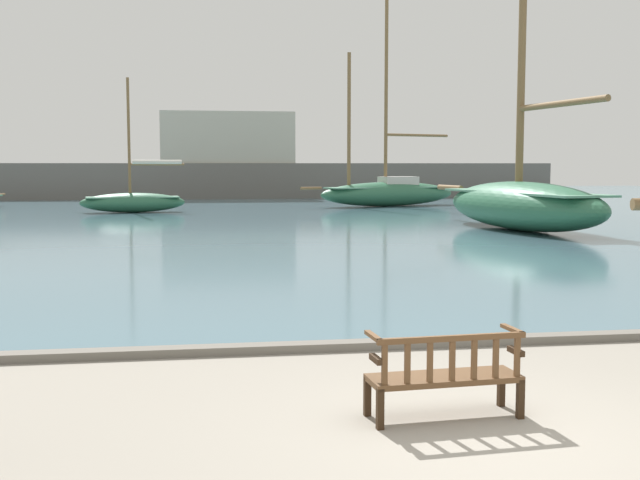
{
  "coord_description": "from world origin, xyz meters",
  "views": [
    {
      "loc": [
        -2.82,
        -7.25,
        2.65
      ],
      "look_at": [
        -0.14,
        10.0,
        1.0
      ],
      "focal_mm": 45.0,
      "sensor_mm": 36.0,
      "label": 1
    }
  ],
  "objects_px": {
    "sailboat_outer_port": "(522,202)",
    "sailboat_far_port": "(389,191)",
    "sailboat_outer_starboard": "(133,201)",
    "park_bench": "(445,374)"
  },
  "relations": [
    {
      "from": "sailboat_outer_starboard",
      "to": "sailboat_far_port",
      "type": "relative_size",
      "value": 0.55
    },
    {
      "from": "sailboat_outer_starboard",
      "to": "sailboat_outer_port",
      "type": "bearing_deg",
      "value": -41.93
    },
    {
      "from": "sailboat_outer_starboard",
      "to": "sailboat_far_port",
      "type": "xyz_separation_m",
      "value": [
        15.15,
        4.34,
        0.33
      ]
    },
    {
      "from": "sailboat_outer_port",
      "to": "sailboat_far_port",
      "type": "relative_size",
      "value": 1.03
    },
    {
      "from": "park_bench",
      "to": "sailboat_far_port",
      "type": "relative_size",
      "value": 0.13
    },
    {
      "from": "park_bench",
      "to": "sailboat_outer_starboard",
      "type": "bearing_deg",
      "value": 99.18
    },
    {
      "from": "park_bench",
      "to": "sailboat_far_port",
      "type": "xyz_separation_m",
      "value": [
        9.3,
        40.56,
        0.57
      ]
    },
    {
      "from": "sailboat_outer_port",
      "to": "sailboat_far_port",
      "type": "xyz_separation_m",
      "value": [
        -0.8,
        18.66,
        -0.14
      ]
    },
    {
      "from": "sailboat_outer_port",
      "to": "sailboat_outer_starboard",
      "type": "xyz_separation_m",
      "value": [
        -15.95,
        14.32,
        -0.47
      ]
    },
    {
      "from": "sailboat_outer_port",
      "to": "sailboat_far_port",
      "type": "bearing_deg",
      "value": 92.44
    }
  ]
}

